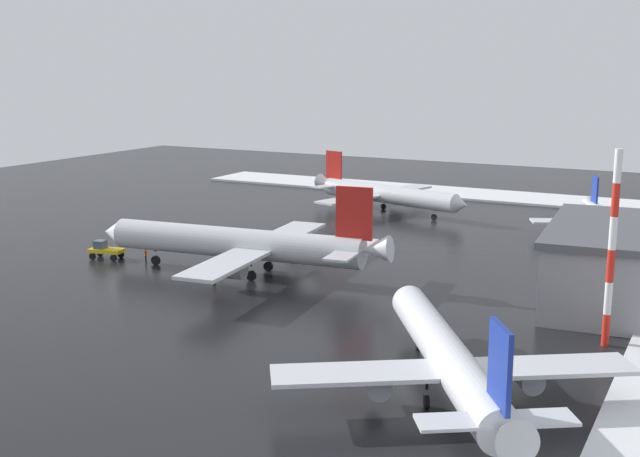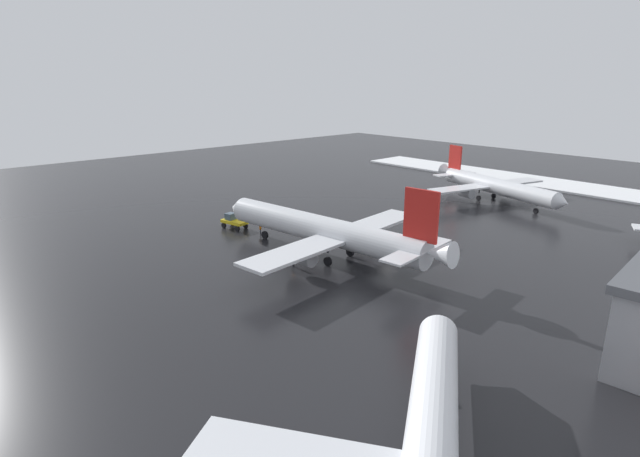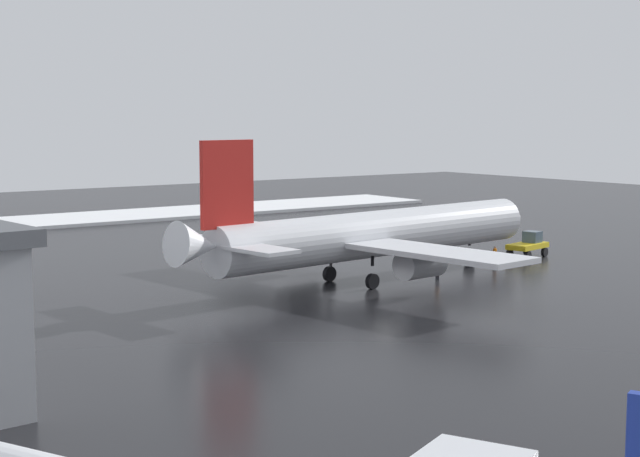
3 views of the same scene
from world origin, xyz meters
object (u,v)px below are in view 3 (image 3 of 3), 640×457
(pushback_tug, at_px, (529,244))
(ground_crew_beside_wing, at_px, (331,261))
(airplane_parked_starboard, at_px, (371,234))
(ground_crew_mid_apron, at_px, (495,254))
(ground_crew_by_nose_gear, at_px, (437,268))

(pushback_tug, height_order, ground_crew_beside_wing, pushback_tug)
(airplane_parked_starboard, distance_m, ground_crew_beside_wing, 6.63)
(pushback_tug, xyz_separation_m, ground_crew_mid_apron, (1.27, -6.04, -0.31))
(pushback_tug, bearing_deg, ground_crew_mid_apron, 179.88)
(ground_crew_by_nose_gear, bearing_deg, airplane_parked_starboard, 72.65)
(ground_crew_mid_apron, bearing_deg, ground_crew_beside_wing, 102.99)
(ground_crew_mid_apron, bearing_deg, ground_crew_by_nose_gear, 139.69)
(ground_crew_beside_wing, relative_size, ground_crew_mid_apron, 1.00)
(ground_crew_beside_wing, bearing_deg, airplane_parked_starboard, -23.86)
(airplane_parked_starboard, relative_size, pushback_tug, 8.16)
(airplane_parked_starboard, xyz_separation_m, ground_crew_by_nose_gear, (2.56, 5.09, -3.00))
(pushback_tug, xyz_separation_m, ground_crew_by_nose_gear, (4.39, -16.18, -0.31))
(airplane_parked_starboard, distance_m, ground_crew_by_nose_gear, 6.44)
(airplane_parked_starboard, distance_m, ground_crew_mid_apron, 15.54)
(airplane_parked_starboard, distance_m, pushback_tug, 21.53)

